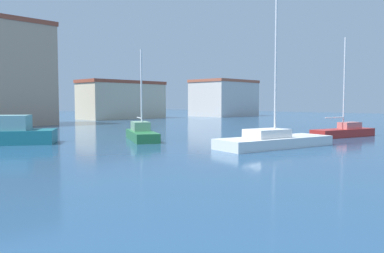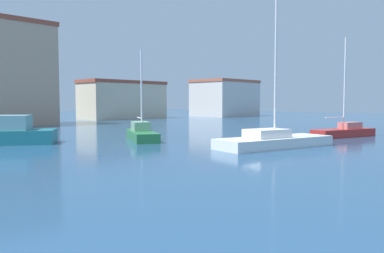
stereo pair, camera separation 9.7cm
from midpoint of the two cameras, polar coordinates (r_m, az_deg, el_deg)
name	(u,v)px [view 2 (the right image)]	position (r m, az deg, el deg)	size (l,w,h in m)	color
water	(84,142)	(27.52, -15.37, -2.14)	(160.00, 160.00, 0.00)	navy
sailboat_green_behind_lamppost	(142,133)	(27.92, -7.29, -0.94)	(4.07, 5.64, 6.37)	#28703D
sailboat_red_mid_harbor	(344,131)	(32.21, 21.47, -0.63)	(5.90, 2.94, 7.60)	#B22823
sailboat_white_distant_north	(273,140)	(23.66, 11.93, -1.92)	(7.94, 4.02, 11.02)	white
warehouse_block	(123,100)	(63.01, -9.99, 3.87)	(13.68, 5.85, 6.00)	beige
harbor_office	(225,98)	(73.46, 4.88, 4.16)	(11.34, 8.20, 6.73)	beige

